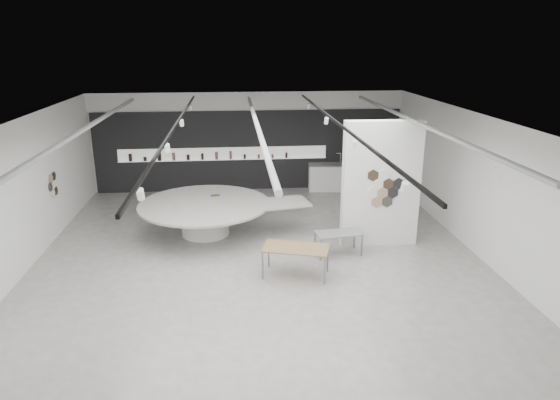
{
  "coord_description": "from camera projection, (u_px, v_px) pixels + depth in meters",
  "views": [
    {
      "loc": [
        -0.62,
        -12.17,
        5.69
      ],
      "look_at": [
        0.66,
        1.2,
        1.36
      ],
      "focal_mm": 32.0,
      "sensor_mm": 36.0,
      "label": 1
    }
  ],
  "objects": [
    {
      "name": "partition_column",
      "position": [
        381.0,
        184.0,
        14.04
      ],
      "size": [
        2.2,
        0.38,
        3.6
      ],
      "color": "white",
      "rests_on": "ground"
    },
    {
      "name": "back_wall_display",
      "position": [
        247.0,
        151.0,
        19.42
      ],
      "size": [
        11.8,
        0.27,
        3.1
      ],
      "color": "black",
      "rests_on": "ground"
    },
    {
      "name": "room",
      "position": [
        255.0,
        188.0,
        12.69
      ],
      "size": [
        12.02,
        14.02,
        3.82
      ],
      "color": "#A09C97",
      "rests_on": "ground"
    },
    {
      "name": "sample_table_wood",
      "position": [
        296.0,
        249.0,
        12.41
      ],
      "size": [
        1.78,
        1.23,
        0.76
      ],
      "rotation": [
        0.0,
        0.0,
        -0.28
      ],
      "color": "olive",
      "rests_on": "ground"
    },
    {
      "name": "display_island",
      "position": [
        208.0,
        214.0,
        15.1
      ],
      "size": [
        5.53,
        4.62,
        1.01
      ],
      "rotation": [
        0.0,
        0.0,
        0.19
      ],
      "color": "white",
      "rests_on": "ground"
    },
    {
      "name": "sample_table_stone",
      "position": [
        339.0,
        234.0,
        13.69
      ],
      "size": [
        1.32,
        0.79,
        0.64
      ],
      "rotation": [
        0.0,
        0.0,
        0.14
      ],
      "color": "gray",
      "rests_on": "ground"
    },
    {
      "name": "kitchen_counter",
      "position": [
        332.0,
        177.0,
        19.63
      ],
      "size": [
        1.9,
        0.87,
        1.45
      ],
      "rotation": [
        0.0,
        0.0,
        -0.08
      ],
      "color": "white",
      "rests_on": "ground"
    }
  ]
}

